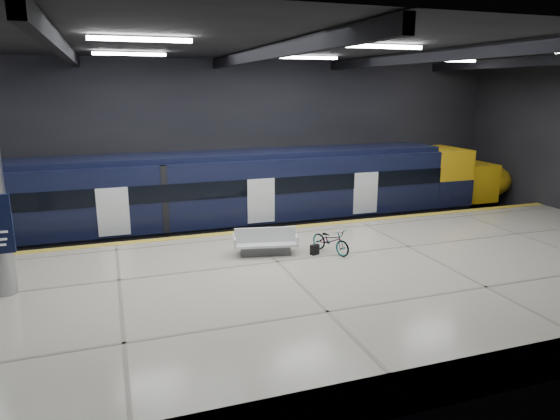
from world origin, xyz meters
name	(u,v)px	position (x,y,z in m)	size (l,w,h in m)	color
ground	(268,282)	(0.00, 0.00, 0.00)	(30.00, 30.00, 0.00)	black
room_shell	(267,118)	(0.00, 0.00, 5.72)	(30.10, 16.10, 8.05)	black
platform	(293,294)	(0.00, -2.50, 0.55)	(30.00, 11.00, 1.10)	beige
safety_strip	(247,231)	(0.00, 2.75, 1.11)	(30.00, 0.40, 0.01)	gold
rails	(232,237)	(0.00, 5.50, 0.08)	(30.00, 1.52, 0.16)	gray
train	(226,195)	(-0.22, 5.50, 2.06)	(29.40, 2.84, 3.79)	black
bench	(265,245)	(-0.15, -0.15, 1.44)	(2.31, 1.31, 0.96)	#595B60
bicycle	(331,240)	(2.05, -0.72, 1.54)	(0.59, 1.68, 0.88)	#99999E
pannier_bag	(315,250)	(1.45, -0.72, 1.28)	(0.30, 0.18, 0.35)	black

